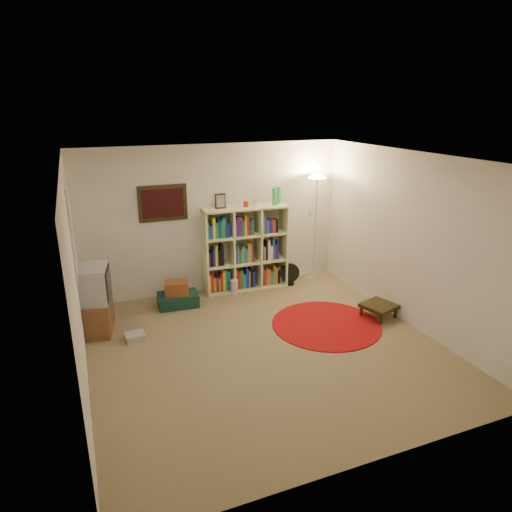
{
  "coord_description": "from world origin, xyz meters",
  "views": [
    {
      "loc": [
        -2.12,
        -4.97,
        3.12
      ],
      "look_at": [
        0.1,
        0.6,
        1.1
      ],
      "focal_mm": 32.0,
      "sensor_mm": 36.0,
      "label": 1
    }
  ],
  "objects_px": {
    "bookshelf": "(244,250)",
    "tv_stand": "(93,301)",
    "floor_lamp": "(317,193)",
    "suitcase": "(178,300)",
    "side_table": "(379,306)",
    "floor_fan": "(290,274)"
  },
  "relations": [
    {
      "from": "floor_lamp",
      "to": "bookshelf",
      "type": "bearing_deg",
      "value": 174.96
    },
    {
      "from": "floor_fan",
      "to": "suitcase",
      "type": "xyz_separation_m",
      "value": [
        -2.06,
        -0.14,
        -0.1
      ]
    },
    {
      "from": "tv_stand",
      "to": "floor_lamp",
      "type": "bearing_deg",
      "value": 19.34
    },
    {
      "from": "bookshelf",
      "to": "tv_stand",
      "type": "height_order",
      "value": "bookshelf"
    },
    {
      "from": "floor_fan",
      "to": "side_table",
      "type": "height_order",
      "value": "floor_fan"
    },
    {
      "from": "floor_lamp",
      "to": "floor_fan",
      "type": "height_order",
      "value": "floor_lamp"
    },
    {
      "from": "suitcase",
      "to": "tv_stand",
      "type": "bearing_deg",
      "value": -157.95
    },
    {
      "from": "bookshelf",
      "to": "floor_lamp",
      "type": "distance_m",
      "value": 1.61
    },
    {
      "from": "bookshelf",
      "to": "suitcase",
      "type": "distance_m",
      "value": 1.43
    },
    {
      "from": "suitcase",
      "to": "floor_lamp",
      "type": "bearing_deg",
      "value": 8.71
    },
    {
      "from": "floor_fan",
      "to": "side_table",
      "type": "bearing_deg",
      "value": -59.92
    },
    {
      "from": "floor_lamp",
      "to": "suitcase",
      "type": "relative_size",
      "value": 2.96
    },
    {
      "from": "bookshelf",
      "to": "tv_stand",
      "type": "xyz_separation_m",
      "value": [
        -2.54,
        -0.73,
        -0.23
      ]
    },
    {
      "from": "bookshelf",
      "to": "floor_fan",
      "type": "relative_size",
      "value": 4.33
    },
    {
      "from": "floor_lamp",
      "to": "side_table",
      "type": "bearing_deg",
      "value": -84.12
    },
    {
      "from": "floor_fan",
      "to": "side_table",
      "type": "relative_size",
      "value": 0.71
    },
    {
      "from": "floor_lamp",
      "to": "side_table",
      "type": "xyz_separation_m",
      "value": [
        0.18,
        -1.75,
        -1.45
      ]
    },
    {
      "from": "bookshelf",
      "to": "floor_lamp",
      "type": "height_order",
      "value": "floor_lamp"
    },
    {
      "from": "bookshelf",
      "to": "side_table",
      "type": "relative_size",
      "value": 3.09
    },
    {
      "from": "floor_fan",
      "to": "suitcase",
      "type": "distance_m",
      "value": 2.07
    },
    {
      "from": "tv_stand",
      "to": "suitcase",
      "type": "distance_m",
      "value": 1.4
    },
    {
      "from": "floor_lamp",
      "to": "tv_stand",
      "type": "height_order",
      "value": "floor_lamp"
    }
  ]
}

